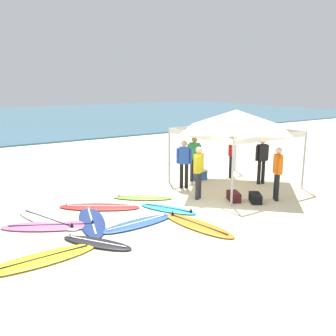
{
  "coord_description": "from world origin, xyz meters",
  "views": [
    {
      "loc": [
        -6.79,
        -8.45,
        3.68
      ],
      "look_at": [
        -0.28,
        1.25,
        1.0
      ],
      "focal_mm": 40.02,
      "sensor_mm": 36.0,
      "label": 1
    }
  ],
  "objects_px": {
    "person_orange": "(278,170)",
    "surfboard_yellow": "(39,260)",
    "surfboard_black": "(96,243)",
    "surfboard_lime": "(142,198)",
    "canopy_tent": "(236,120)",
    "surfboard_pink": "(52,226)",
    "person_red": "(231,153)",
    "person_yellow": "(199,169)",
    "surfboard_blue": "(138,223)",
    "surfboard_navy": "(92,221)",
    "surfboard_cyan": "(168,209)",
    "surfboard_white": "(48,219)",
    "cooler_box": "(200,175)",
    "surfboard_red": "(99,207)",
    "gear_bag_by_pole": "(234,196)",
    "person_blue": "(184,161)",
    "person_green": "(194,156)",
    "person_black": "(262,158)",
    "gear_bag_near_tent": "(255,198)",
    "surfboard_orange": "(198,225)"
  },
  "relations": [
    {
      "from": "person_blue",
      "to": "person_yellow",
      "type": "height_order",
      "value": "same"
    },
    {
      "from": "surfboard_blue",
      "to": "surfboard_red",
      "type": "bearing_deg",
      "value": 100.02
    },
    {
      "from": "surfboard_cyan",
      "to": "person_orange",
      "type": "height_order",
      "value": "person_orange"
    },
    {
      "from": "person_blue",
      "to": "person_green",
      "type": "distance_m",
      "value": 1.0
    },
    {
      "from": "person_orange",
      "to": "surfboard_yellow",
      "type": "bearing_deg",
      "value": -179.48
    },
    {
      "from": "person_orange",
      "to": "surfboard_pink",
      "type": "bearing_deg",
      "value": 165.8
    },
    {
      "from": "surfboard_lime",
      "to": "surfboard_red",
      "type": "bearing_deg",
      "value": -176.95
    },
    {
      "from": "canopy_tent",
      "to": "surfboard_black",
      "type": "relative_size",
      "value": 1.96
    },
    {
      "from": "surfboard_yellow",
      "to": "gear_bag_by_pole",
      "type": "height_order",
      "value": "gear_bag_by_pole"
    },
    {
      "from": "surfboard_white",
      "to": "person_blue",
      "type": "xyz_separation_m",
      "value": [
        5.01,
        0.56,
        0.95
      ]
    },
    {
      "from": "canopy_tent",
      "to": "surfboard_pink",
      "type": "height_order",
      "value": "canopy_tent"
    },
    {
      "from": "surfboard_blue",
      "to": "surfboard_orange",
      "type": "height_order",
      "value": "same"
    },
    {
      "from": "surfboard_blue",
      "to": "person_yellow",
      "type": "bearing_deg",
      "value": 18.21
    },
    {
      "from": "surfboard_orange",
      "to": "person_black",
      "type": "height_order",
      "value": "person_black"
    },
    {
      "from": "person_red",
      "to": "person_yellow",
      "type": "height_order",
      "value": "same"
    },
    {
      "from": "surfboard_lime",
      "to": "surfboard_cyan",
      "type": "height_order",
      "value": "same"
    },
    {
      "from": "surfboard_lime",
      "to": "surfboard_black",
      "type": "bearing_deg",
      "value": -137.35
    },
    {
      "from": "surfboard_blue",
      "to": "cooler_box",
      "type": "xyz_separation_m",
      "value": [
        4.3,
        2.79,
        0.16
      ]
    },
    {
      "from": "surfboard_yellow",
      "to": "person_green",
      "type": "height_order",
      "value": "person_green"
    },
    {
      "from": "surfboard_red",
      "to": "gear_bag_by_pole",
      "type": "relative_size",
      "value": 3.92
    },
    {
      "from": "canopy_tent",
      "to": "surfboard_white",
      "type": "xyz_separation_m",
      "value": [
        -6.73,
        0.16,
        -2.35
      ]
    },
    {
      "from": "person_green",
      "to": "cooler_box",
      "type": "distance_m",
      "value": 0.87
    },
    {
      "from": "surfboard_lime",
      "to": "person_blue",
      "type": "relative_size",
      "value": 1.07
    },
    {
      "from": "gear_bag_by_pole",
      "to": "surfboard_pink",
      "type": "bearing_deg",
      "value": 169.87
    },
    {
      "from": "surfboard_blue",
      "to": "surfboard_navy",
      "type": "distance_m",
      "value": 1.29
    },
    {
      "from": "canopy_tent",
      "to": "cooler_box",
      "type": "xyz_separation_m",
      "value": [
        -0.51,
        1.33,
        -2.19
      ]
    },
    {
      "from": "surfboard_yellow",
      "to": "person_red",
      "type": "xyz_separation_m",
      "value": [
        8.3,
        3.06,
        0.95
      ]
    },
    {
      "from": "surfboard_white",
      "to": "person_orange",
      "type": "distance_m",
      "value": 7.04
    },
    {
      "from": "surfboard_black",
      "to": "surfboard_lime",
      "type": "relative_size",
      "value": 0.98
    },
    {
      "from": "surfboard_white",
      "to": "cooler_box",
      "type": "bearing_deg",
      "value": 10.61
    },
    {
      "from": "person_yellow",
      "to": "person_blue",
      "type": "bearing_deg",
      "value": 73.77
    },
    {
      "from": "person_blue",
      "to": "person_black",
      "type": "distance_m",
      "value": 2.93
    },
    {
      "from": "surfboard_navy",
      "to": "person_yellow",
      "type": "height_order",
      "value": "person_yellow"
    },
    {
      "from": "canopy_tent",
      "to": "surfboard_red",
      "type": "xyz_separation_m",
      "value": [
        -5.14,
        0.36,
        -2.35
      ]
    },
    {
      "from": "person_red",
      "to": "cooler_box",
      "type": "distance_m",
      "value": 1.52
    },
    {
      "from": "surfboard_cyan",
      "to": "cooler_box",
      "type": "distance_m",
      "value": 3.78
    },
    {
      "from": "person_red",
      "to": "canopy_tent",
      "type": "bearing_deg",
      "value": -127.83
    },
    {
      "from": "canopy_tent",
      "to": "surfboard_red",
      "type": "distance_m",
      "value": 5.66
    },
    {
      "from": "surfboard_pink",
      "to": "surfboard_red",
      "type": "bearing_deg",
      "value": 24.05
    },
    {
      "from": "surfboard_yellow",
      "to": "cooler_box",
      "type": "xyz_separation_m",
      "value": [
        7.07,
        3.46,
        0.16
      ]
    },
    {
      "from": "canopy_tent",
      "to": "gear_bag_near_tent",
      "type": "bearing_deg",
      "value": -114.04
    },
    {
      "from": "surfboard_yellow",
      "to": "person_yellow",
      "type": "xyz_separation_m",
      "value": [
        5.49,
        1.56,
        0.95
      ]
    },
    {
      "from": "surfboard_pink",
      "to": "surfboard_orange",
      "type": "distance_m",
      "value": 3.8
    },
    {
      "from": "surfboard_navy",
      "to": "surfboard_blue",
      "type": "bearing_deg",
      "value": -42.17
    },
    {
      "from": "surfboard_navy",
      "to": "gear_bag_near_tent",
      "type": "bearing_deg",
      "value": -14.27
    },
    {
      "from": "person_yellow",
      "to": "canopy_tent",
      "type": "bearing_deg",
      "value": 15.24
    },
    {
      "from": "surfboard_orange",
      "to": "gear_bag_by_pole",
      "type": "distance_m",
      "value": 2.56
    },
    {
      "from": "surfboard_lime",
      "to": "person_green",
      "type": "xyz_separation_m",
      "value": [
        2.72,
        0.8,
        0.95
      ]
    },
    {
      "from": "canopy_tent",
      "to": "person_green",
      "type": "distance_m",
      "value": 2.06
    },
    {
      "from": "person_green",
      "to": "gear_bag_near_tent",
      "type": "xyz_separation_m",
      "value": [
        0.04,
        -3.1,
        -0.85
      ]
    }
  ]
}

